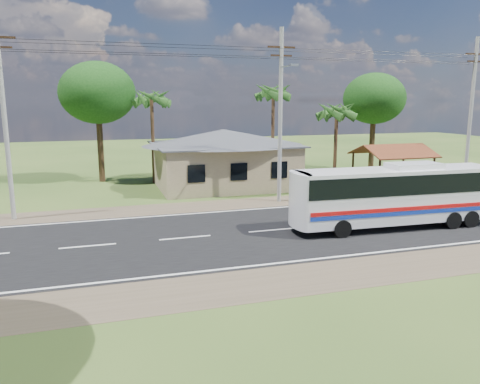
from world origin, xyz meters
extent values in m
plane|color=#2A4619|center=(0.00, 0.00, 0.00)|extent=(120.00, 120.00, 0.00)
cube|color=black|center=(0.00, 0.00, 0.01)|extent=(120.00, 10.00, 0.02)
cube|color=brown|center=(0.00, 6.50, 0.01)|extent=(120.00, 3.00, 0.01)
cube|color=brown|center=(0.00, -6.50, 0.01)|extent=(120.00, 3.00, 0.01)
cube|color=silver|center=(0.00, 4.70, 0.03)|extent=(120.00, 0.15, 0.01)
cube|color=silver|center=(0.00, -4.70, 0.03)|extent=(120.00, 0.15, 0.01)
cube|color=silver|center=(0.00, 0.00, 0.03)|extent=(120.00, 0.15, 0.01)
cube|color=tan|center=(1.00, 13.00, 1.60)|extent=(10.00, 8.00, 3.20)
cube|color=#4C4F54|center=(1.00, 13.00, 3.25)|extent=(10.60, 8.60, 0.10)
pyramid|color=#4C4F54|center=(1.00, 13.00, 4.40)|extent=(12.40, 10.00, 1.20)
cube|color=black|center=(-2.00, 8.98, 1.70)|extent=(1.20, 0.08, 1.20)
cube|color=black|center=(1.00, 8.98, 1.70)|extent=(1.20, 0.08, 1.20)
cube|color=black|center=(4.00, 8.98, 1.70)|extent=(1.20, 0.08, 1.20)
cylinder|color=#342313|center=(10.70, 6.70, 1.30)|extent=(0.16, 0.16, 2.60)
cylinder|color=#342313|center=(10.70, 10.30, 1.30)|extent=(0.16, 0.16, 2.60)
cylinder|color=#342313|center=(15.30, 6.70, 1.30)|extent=(0.16, 0.16, 2.60)
cylinder|color=#342313|center=(15.30, 10.30, 1.30)|extent=(0.16, 0.16, 2.60)
cube|color=brown|center=(13.00, 7.40, 2.90)|extent=(5.20, 2.28, 0.90)
cube|color=brown|center=(13.00, 9.60, 2.90)|extent=(5.20, 2.28, 0.90)
cube|color=#342313|center=(13.00, 8.50, 3.25)|extent=(5.20, 0.12, 0.12)
cube|color=#9E9E99|center=(12.00, 5.60, 0.45)|extent=(7.00, 0.30, 0.90)
cylinder|color=#9E9E99|center=(-13.00, 6.50, 5.50)|extent=(0.26, 0.26, 11.00)
cylinder|color=#9E9E99|center=(3.00, 6.50, 5.50)|extent=(0.26, 0.26, 11.00)
cube|color=#342313|center=(3.00, 6.50, 9.80)|extent=(1.80, 0.12, 0.12)
cube|color=#342313|center=(3.00, 6.50, 9.30)|extent=(1.40, 0.10, 0.10)
cylinder|color=#9E9E99|center=(18.00, 6.50, 5.50)|extent=(0.26, 0.26, 11.00)
cube|color=#342313|center=(18.00, 6.50, 9.80)|extent=(1.80, 0.12, 0.12)
cube|color=#342313|center=(18.00, 6.50, 9.30)|extent=(1.40, 0.10, 0.10)
cylinder|color=gray|center=(3.00, 5.50, 8.60)|extent=(0.08, 2.00, 0.08)
cube|color=gray|center=(3.00, 4.50, 8.60)|extent=(0.50, 0.18, 0.12)
cylinder|color=black|center=(-5.00, 6.50, 9.60)|extent=(16.00, 0.02, 0.02)
cylinder|color=black|center=(10.50, 6.50, 9.60)|extent=(15.00, 0.02, 0.02)
cylinder|color=#47301E|center=(9.50, 11.00, 3.00)|extent=(0.28, 0.28, 6.00)
cylinder|color=#47301E|center=(6.00, 15.50, 3.75)|extent=(0.28, 0.28, 7.50)
cylinder|color=#47301E|center=(-4.00, 16.00, 3.50)|extent=(0.28, 0.28, 7.00)
cylinder|color=#47301E|center=(-8.00, 18.00, 2.97)|extent=(0.50, 0.50, 5.95)
ellipsoid|color=#11350E|center=(-8.00, 18.00, 7.15)|extent=(6.00, 6.00, 4.92)
cylinder|color=#47301E|center=(16.00, 16.00, 2.80)|extent=(0.50, 0.50, 5.60)
ellipsoid|color=#11350E|center=(16.00, 16.00, 6.72)|extent=(5.60, 5.60, 4.59)
cube|color=silver|center=(6.42, -1.31, 1.75)|extent=(10.88, 2.70, 2.70)
cube|color=black|center=(6.42, -1.31, 2.43)|extent=(10.92, 2.75, 0.99)
cube|color=black|center=(1.02, -1.08, 2.11)|extent=(0.19, 2.07, 1.62)
cube|color=#B00A0C|center=(6.37, -2.45, 1.26)|extent=(10.61, 0.48, 0.20)
cube|color=navy|center=(6.37, -2.45, 1.03)|extent=(10.61, 0.48, 0.20)
cube|color=silver|center=(7.31, -1.35, 3.24)|extent=(2.76, 1.55, 0.27)
cylinder|color=black|center=(2.78, -2.19, 0.45)|extent=(0.91, 0.35, 0.90)
cylinder|color=black|center=(2.86, -0.13, 0.45)|extent=(0.91, 0.35, 0.90)
cylinder|color=black|center=(9.07, -2.45, 0.45)|extent=(0.91, 0.35, 0.90)
cylinder|color=black|center=(9.15, -0.39, 0.45)|extent=(0.91, 0.35, 0.90)
cylinder|color=black|center=(10.15, -2.50, 0.45)|extent=(0.91, 0.35, 0.90)
cylinder|color=black|center=(10.23, -0.43, 0.45)|extent=(0.91, 0.35, 0.90)
imported|color=black|center=(11.33, 5.82, 0.45)|extent=(1.82, 1.27, 0.91)
camera|label=1|loc=(-8.42, -21.59, 6.56)|focal=35.00mm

